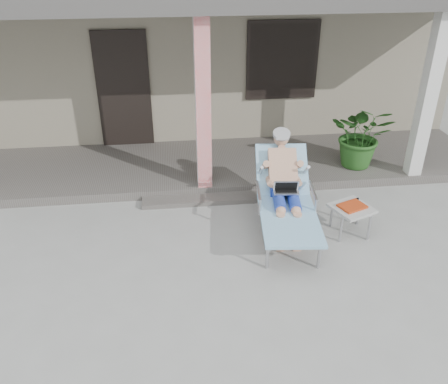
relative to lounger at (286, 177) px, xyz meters
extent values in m
plane|color=#9E9E99|center=(-1.03, -1.03, -0.80)|extent=(60.00, 60.00, 0.00)
cube|color=gray|center=(-1.03, 5.47, 0.70)|extent=(10.00, 5.00, 3.00)
cube|color=black|center=(-2.33, 2.94, 0.40)|extent=(0.95, 0.06, 2.10)
cube|color=black|center=(0.57, 2.94, 0.85)|extent=(1.20, 0.06, 1.30)
cube|color=black|center=(0.57, 2.94, 0.85)|extent=(1.32, 0.05, 1.42)
cube|color=#605B56|center=(-1.03, 1.97, -0.72)|extent=(10.00, 2.00, 0.15)
cube|color=red|center=(-1.03, 1.12, 0.66)|extent=(0.22, 0.22, 2.61)
cube|color=silver|center=(2.47, 1.12, 0.66)|extent=(0.22, 0.22, 2.61)
cube|color=#605B56|center=(-1.03, 0.82, -0.76)|extent=(2.00, 0.30, 0.07)
cylinder|color=#B7B7BC|center=(-0.42, -0.94, -0.60)|extent=(0.04, 0.04, 0.38)
cylinder|color=#B7B7BC|center=(0.22, -1.00, -0.60)|extent=(0.04, 0.04, 0.38)
cylinder|color=#B7B7BC|center=(-0.29, 0.38, -0.60)|extent=(0.04, 0.04, 0.38)
cylinder|color=#B7B7BC|center=(0.36, 0.31, -0.60)|extent=(0.04, 0.04, 0.38)
cube|color=#B7B7BC|center=(-0.05, -0.49, -0.40)|extent=(0.77, 1.32, 0.03)
cube|color=#94C9E5|center=(-0.05, -0.49, -0.37)|extent=(0.88, 1.37, 0.04)
cube|color=#B7B7BC|center=(0.04, 0.43, -0.15)|extent=(0.71, 0.66, 0.51)
cube|color=#94C9E5|center=(0.04, 0.43, -0.12)|extent=(0.81, 0.75, 0.58)
cylinder|color=#A9A9AC|center=(0.08, 0.72, 0.34)|extent=(0.28, 0.28, 0.13)
cube|color=silver|center=(0.00, -0.04, -0.20)|extent=(0.37, 0.28, 0.24)
cube|color=#ACACA7|center=(0.88, -0.28, -0.40)|extent=(0.65, 0.65, 0.04)
cylinder|color=#B7B7BC|center=(0.68, -0.48, -0.61)|extent=(0.04, 0.04, 0.38)
cylinder|color=#B7B7BC|center=(1.08, -0.48, -0.61)|extent=(0.04, 0.04, 0.38)
cylinder|color=#B7B7BC|center=(0.68, -0.08, -0.61)|extent=(0.04, 0.04, 0.38)
cylinder|color=#B7B7BC|center=(1.08, -0.08, -0.61)|extent=(0.04, 0.04, 0.38)
cube|color=#B63913|center=(0.88, -0.28, -0.36)|extent=(0.42, 0.37, 0.03)
cube|color=black|center=(0.88, -0.15, -0.37)|extent=(0.33, 0.15, 0.03)
imported|color=#26591E|center=(1.67, 1.51, -0.09)|extent=(1.28, 1.21, 1.12)
camera|label=1|loc=(-1.52, -5.60, 2.94)|focal=38.00mm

